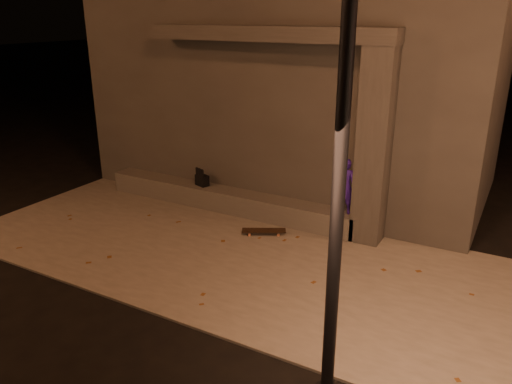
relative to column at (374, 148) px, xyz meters
The scene contains 10 objects.
ground 4.51m from the column, 114.39° to the right, with size 120.00×120.00×0.00m, color black.
sidewalk 3.04m from the column, 134.17° to the right, with size 11.00×4.40×0.04m, color #68645B.
building 3.92m from the column, 134.55° to the left, with size 9.00×5.10×5.22m.
ledge 3.57m from the column, behind, with size 6.00×0.55×0.45m, color #57544F.
column is the anchor object (origin of this frame).
canopy 2.93m from the column, behind, with size 5.00×0.70×0.28m, color #3B3836.
skateboarder 0.94m from the column, behind, with size 0.40×0.26×1.10m, color #3C1CBB.
backpack 4.01m from the column, behind, with size 0.34×0.28×0.42m.
skateboard 2.63m from the column, 156.95° to the right, with size 0.86×0.60×0.09m.
street_lamp_0 4.94m from the column, 78.62° to the right, with size 0.36×0.36×7.26m.
Camera 1 is at (4.07, -4.91, 4.16)m, focal length 35.00 mm.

